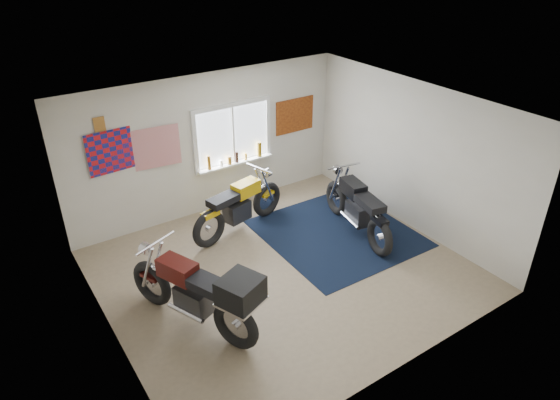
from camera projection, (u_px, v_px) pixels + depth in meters
ground at (284, 270)px, 8.14m from camera, size 5.50×5.50×0.00m
room_shell at (284, 181)px, 7.35m from camera, size 5.50×5.50×5.50m
navy_rug at (337, 233)px, 9.12m from camera, size 2.55×2.65×0.01m
window_assembly at (233, 139)px, 9.52m from camera, size 1.66×0.17×1.26m
oil_bottles at (238, 156)px, 9.66m from camera, size 1.19×0.09×0.30m
flag_display at (99, 124)px, 7.98m from camera, size 1.60×0.10×1.17m
triumph_poster at (295, 115)px, 10.15m from camera, size 0.90×0.03×0.70m
yellow_triumph at (239, 207)px, 9.01m from camera, size 2.11×0.76×1.08m
black_chrome_bike at (357, 209)px, 8.92m from camera, size 0.71×2.17×1.12m
maroon_tourer at (200, 294)px, 6.69m from camera, size 1.20×2.22×1.16m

